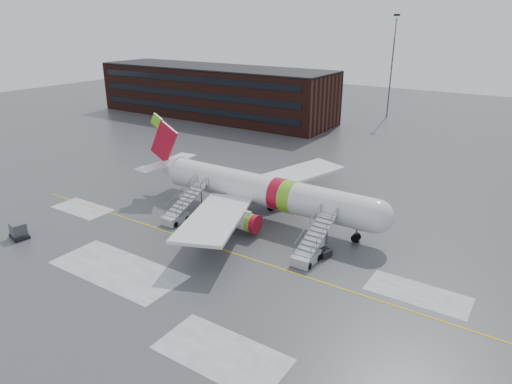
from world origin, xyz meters
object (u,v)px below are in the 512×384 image
Objects in this scene: airstair_fwd at (309,250)px; airstair_aft at (179,212)px; airliner at (258,190)px; pushback_tug at (317,247)px; uld_container at (19,231)px.

airstair_fwd and airstair_aft have the same top height.
airliner reaches higher than pushback_tug.
airstair_fwd reaches higher than pushback_tug.
uld_container is at bearing -131.39° from airstair_aft.
uld_container is (-29.80, -15.22, 0.17)m from pushback_tug.
airliner reaches higher than airstair_aft.
airliner is 11.96m from pushback_tug.
airliner is at bearing 148.01° from airstair_fwd.
pushback_tug is at bearing -24.67° from airliner.
airliner is 12.10× the size of pushback_tug.
pushback_tug is (0.12, 1.68, -0.40)m from airstair_fwd.
airliner is 14.14× the size of uld_container.
airstair_fwd is 17.75m from airstair_aft.
pushback_tug is 1.17× the size of uld_container.
uld_container is (-11.93, -13.54, -0.23)m from airstair_aft.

